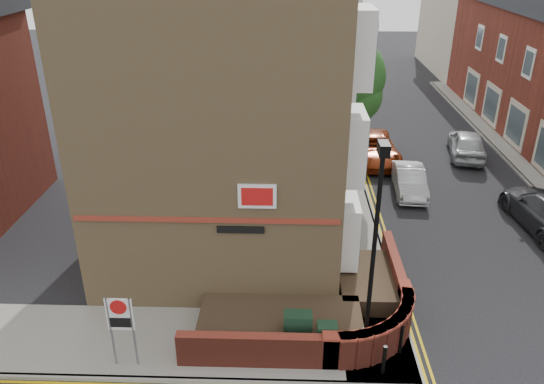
{
  "coord_description": "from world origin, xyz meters",
  "views": [
    {
      "loc": [
        -0.64,
        -10.5,
        10.72
      ],
      "look_at": [
        -1.11,
        4.0,
        3.76
      ],
      "focal_mm": 35.0,
      "sensor_mm": 36.0,
      "label": 1
    }
  ],
  "objects": [
    {
      "name": "far_terrace_cream",
      "position": [
        14.5,
        38.0,
        4.05
      ],
      "size": [
        5.4,
        12.4,
        8.0
      ],
      "color": "beige",
      "rests_on": "ground"
    },
    {
      "name": "kerb_side",
      "position": [
        -3.5,
        0.0,
        0.06
      ],
      "size": [
        13.0,
        0.15,
        0.12
      ],
      "primitive_type": "cube",
      "color": "gray",
      "rests_on": "ground"
    },
    {
      "name": "zone_sign",
      "position": [
        -5.0,
        0.5,
        1.64
      ],
      "size": [
        0.72,
        0.07,
        2.2
      ],
      "color": "slate",
      "rests_on": "pavement_corner"
    },
    {
      "name": "bollard_near",
      "position": [
        2.0,
        0.4,
        0.57
      ],
      "size": [
        0.11,
        0.11,
        0.9
      ],
      "primitive_type": "cylinder",
      "color": "black",
      "rests_on": "pavement_corner"
    },
    {
      "name": "silver_car_near",
      "position": [
        5.0,
        12.01,
        0.61
      ],
      "size": [
        1.51,
        3.77,
        1.22
      ],
      "primitive_type": "imported",
      "rotation": [
        0.0,
        0.0,
        -0.06
      ],
      "color": "#ACB0B4",
      "rests_on": "ground"
    },
    {
      "name": "tree_far",
      "position": [
        2.0,
        30.05,
        4.91
      ],
      "size": [
        3.81,
        3.81,
        7.0
      ],
      "color": "#382B1E",
      "rests_on": "pavement_main"
    },
    {
      "name": "yellow_lines_main",
      "position": [
        3.25,
        16.0,
        0.01
      ],
      "size": [
        0.28,
        32.0,
        0.01
      ],
      "primitive_type": "cube",
      "color": "gold",
      "rests_on": "ground"
    },
    {
      "name": "garden_wall",
      "position": [
        0.0,
        2.5,
        0.0
      ],
      "size": [
        6.8,
        6.0,
        1.2
      ],
      "primitive_type": null,
      "color": "maroon",
      "rests_on": "ground"
    },
    {
      "name": "utility_cabinet_small",
      "position": [
        0.5,
        1.0,
        0.67
      ],
      "size": [
        0.55,
        0.4,
        1.1
      ],
      "primitive_type": "cube",
      "color": "#16331F",
      "rests_on": "pavement_corner"
    },
    {
      "name": "red_car_main",
      "position": [
        3.88,
        16.0,
        0.7
      ],
      "size": [
        2.5,
        5.11,
        1.4
      ],
      "primitive_type": "imported",
      "rotation": [
        0.0,
        0.0,
        0.03
      ],
      "color": "maroon",
      "rests_on": "ground"
    },
    {
      "name": "kerb_main_far",
      "position": [
        11.0,
        13.0,
        0.06
      ],
      "size": [
        0.15,
        40.0,
        0.12
      ],
      "primitive_type": "cube",
      "color": "gray",
      "rests_on": "ground"
    },
    {
      "name": "corner_building",
      "position": [
        -2.84,
        8.0,
        6.23
      ],
      "size": [
        8.95,
        10.4,
        13.6
      ],
      "color": "#96794F",
      "rests_on": "ground"
    },
    {
      "name": "lamppost",
      "position": [
        1.6,
        1.2,
        3.34
      ],
      "size": [
        0.25,
        0.5,
        6.3
      ],
      "color": "black",
      "rests_on": "pavement_corner"
    },
    {
      "name": "traffic_light_assembly",
      "position": [
        2.4,
        25.0,
        2.78
      ],
      "size": [
        0.2,
        0.16,
        4.2
      ],
      "color": "black",
      "rests_on": "pavement_main"
    },
    {
      "name": "silver_car_far",
      "position": [
        9.0,
        16.7,
        0.74
      ],
      "size": [
        2.53,
        4.58,
        1.48
      ],
      "primitive_type": "imported",
      "rotation": [
        0.0,
        0.0,
        2.95
      ],
      "color": "#9A9EA1",
      "rests_on": "ground"
    },
    {
      "name": "tree_near",
      "position": [
        2.0,
        14.05,
        4.7
      ],
      "size": [
        3.64,
        3.65,
        6.7
      ],
      "color": "#382B1E",
      "rests_on": "pavement_main"
    },
    {
      "name": "bollard_far",
      "position": [
        2.6,
        1.2,
        0.57
      ],
      "size": [
        0.11,
        0.11,
        0.9
      ],
      "primitive_type": "cylinder",
      "color": "black",
      "rests_on": "pavement_corner"
    },
    {
      "name": "tree_mid",
      "position": [
        2.0,
        22.05,
        5.2
      ],
      "size": [
        4.03,
        4.03,
        7.42
      ],
      "color": "#382B1E",
      "rests_on": "pavement_main"
    },
    {
      "name": "pavement_corner",
      "position": [
        -3.5,
        1.5,
        0.06
      ],
      "size": [
        13.0,
        3.0,
        0.12
      ],
      "primitive_type": "cube",
      "color": "gray",
      "rests_on": "ground"
    },
    {
      "name": "utility_cabinet_large",
      "position": [
        -0.3,
        1.3,
        0.72
      ],
      "size": [
        0.8,
        0.45,
        1.2
      ],
      "primitive_type": "cube",
      "color": "#16331F",
      "rests_on": "pavement_corner"
    },
    {
      "name": "kerb_main_near",
      "position": [
        3.0,
        16.0,
        0.06
      ],
      "size": [
        0.15,
        32.0,
        0.12
      ],
      "primitive_type": "cube",
      "color": "gray",
      "rests_on": "ground"
    },
    {
      "name": "pavement_main",
      "position": [
        2.0,
        16.0,
        0.06
      ],
      "size": [
        2.0,
        32.0,
        0.12
      ],
      "primitive_type": "cube",
      "color": "gray",
      "rests_on": "ground"
    }
  ]
}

